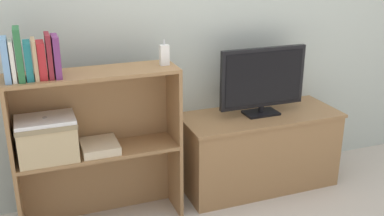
% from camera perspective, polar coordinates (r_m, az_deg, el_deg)
% --- Properties ---
extents(ground_plane, '(16.00, 16.00, 0.00)m').
position_cam_1_polar(ground_plane, '(2.82, 0.97, -13.32)').
color(ground_plane, '#BCB2A3').
extents(wall_back, '(10.00, 0.05, 2.40)m').
position_cam_1_polar(wall_back, '(2.80, -2.33, 12.81)').
color(wall_back, '#B2BCB2').
rests_on(wall_back, ground_plane).
extents(tv_stand, '(1.04, 0.43, 0.52)m').
position_cam_1_polar(tv_stand, '(3.05, 8.48, -5.27)').
color(tv_stand, olive).
rests_on(tv_stand, ground_plane).
extents(tv, '(0.58, 0.14, 0.44)m').
position_cam_1_polar(tv, '(2.88, 8.98, 3.58)').
color(tv, black).
rests_on(tv, tv_stand).
extents(bookshelf_lower_tier, '(0.91, 0.26, 0.47)m').
position_cam_1_polar(bookshelf_lower_tier, '(2.71, -11.70, -8.10)').
color(bookshelf_lower_tier, olive).
rests_on(bookshelf_lower_tier, ground_plane).
extents(bookshelf_upper_tier, '(0.91, 0.26, 0.45)m').
position_cam_1_polar(bookshelf_upper_tier, '(2.53, -12.43, 1.15)').
color(bookshelf_upper_tier, olive).
rests_on(bookshelf_upper_tier, bookshelf_lower_tier).
extents(book_skyblue, '(0.03, 0.13, 0.21)m').
position_cam_1_polar(book_skyblue, '(2.35, -22.58, 5.67)').
color(book_skyblue, '#709ECC').
rests_on(book_skyblue, bookshelf_upper_tier).
extents(book_ivory, '(0.02, 0.13, 0.20)m').
position_cam_1_polar(book_ivory, '(2.35, -21.81, 5.62)').
color(book_ivory, silver).
rests_on(book_ivory, bookshelf_upper_tier).
extents(book_forest, '(0.03, 0.14, 0.26)m').
position_cam_1_polar(book_forest, '(2.34, -21.13, 6.38)').
color(book_forest, '#286638').
rests_on(book_forest, bookshelf_upper_tier).
extents(book_teal, '(0.03, 0.13, 0.19)m').
position_cam_1_polar(book_teal, '(2.35, -20.08, 5.67)').
color(book_teal, '#1E7075').
rests_on(book_teal, bookshelf_upper_tier).
extents(book_tan, '(0.02, 0.15, 0.20)m').
position_cam_1_polar(book_tan, '(2.35, -19.33, 5.87)').
color(book_tan, tan).
rests_on(book_tan, bookshelf_upper_tier).
extents(book_crimson, '(0.04, 0.12, 0.18)m').
position_cam_1_polar(book_crimson, '(2.35, -18.56, 5.79)').
color(book_crimson, '#B22328').
rests_on(book_crimson, bookshelf_upper_tier).
extents(book_maroon, '(0.02, 0.14, 0.22)m').
position_cam_1_polar(book_maroon, '(2.35, -17.71, 6.35)').
color(book_maroon, maroon).
rests_on(book_maroon, bookshelf_upper_tier).
extents(book_plum, '(0.03, 0.14, 0.21)m').
position_cam_1_polar(book_plum, '(2.35, -16.85, 6.30)').
color(book_plum, '#6B2D66').
rests_on(book_plum, bookshelf_upper_tier).
extents(baby_monitor, '(0.05, 0.03, 0.14)m').
position_cam_1_polar(baby_monitor, '(2.49, -3.53, 6.73)').
color(baby_monitor, white).
rests_on(baby_monitor, bookshelf_upper_tier).
extents(storage_basket_left, '(0.31, 0.23, 0.21)m').
position_cam_1_polar(storage_basket_left, '(2.50, -17.93, -3.68)').
color(storage_basket_left, tan).
rests_on(storage_basket_left, bookshelf_lower_tier).
extents(laptop, '(0.30, 0.21, 0.02)m').
position_cam_1_polar(laptop, '(2.46, -18.19, -1.40)').
color(laptop, white).
rests_on(laptop, storage_basket_left).
extents(magazine_stack, '(0.20, 0.22, 0.05)m').
position_cam_1_polar(magazine_stack, '(2.56, -11.65, -4.79)').
color(magazine_stack, beige).
rests_on(magazine_stack, bookshelf_lower_tier).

